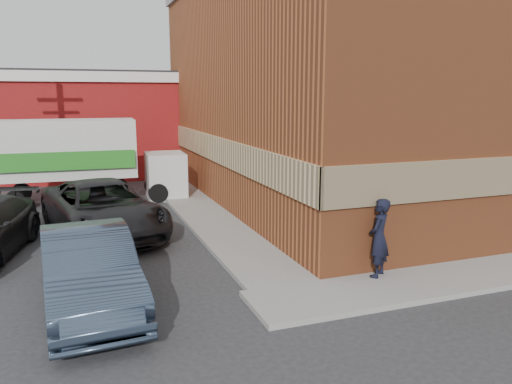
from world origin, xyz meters
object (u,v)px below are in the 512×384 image
object	(u,v)px
sedan	(89,270)
suv_a	(103,208)
box_truck	(85,155)
brick_building	(372,88)
warehouse	(28,124)
man	(379,238)

from	to	relation	value
sedan	suv_a	distance (m)	5.75
sedan	box_truck	bearing A→B (deg)	84.83
suv_a	brick_building	bearing A→B (deg)	1.03
warehouse	man	distance (m)	22.19
box_truck	suv_a	bearing A→B (deg)	-83.86
warehouse	man	size ratio (longest dim) A/B	8.62
warehouse	suv_a	xyz separation A→B (m)	(3.00, -13.79, -1.96)
brick_building	sedan	world-z (taller)	brick_building
brick_building	warehouse	distance (m)	18.30
warehouse	suv_a	size ratio (longest dim) A/B	2.66
suv_a	box_truck	size ratio (longest dim) A/B	0.88
suv_a	sedan	bearing A→B (deg)	-108.70
sedan	box_truck	distance (m)	11.03
man	suv_a	xyz separation A→B (m)	(-5.90, 6.46, -0.22)
sedan	warehouse	bearing A→B (deg)	93.25
brick_building	warehouse	size ratio (longest dim) A/B	1.12
brick_building	suv_a	world-z (taller)	brick_building
sedan	brick_building	bearing A→B (deg)	31.32
warehouse	sedan	bearing A→B (deg)	-83.01
man	sedan	world-z (taller)	man
sedan	box_truck	world-z (taller)	box_truck
man	box_truck	bearing A→B (deg)	-101.75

